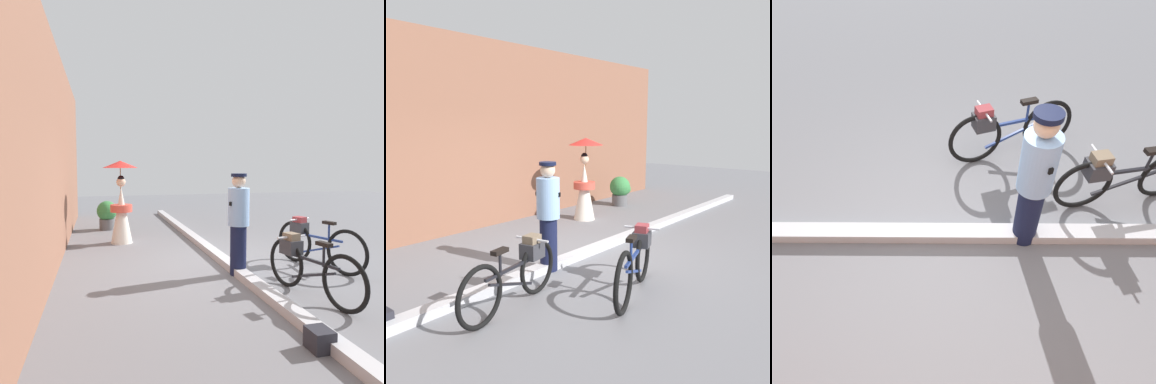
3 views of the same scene
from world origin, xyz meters
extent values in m
plane|color=slate|center=(0.00, 0.00, 0.00)|extent=(30.00, 30.00, 0.00)
cube|color=#B2B2B7|center=(0.00, 0.00, 0.06)|extent=(14.00, 0.20, 0.12)
torus|color=black|center=(-1.34, -0.47, 0.35)|extent=(0.71, 0.19, 0.71)
cube|color=black|center=(-1.87, -0.57, 0.50)|extent=(0.89, 0.20, 0.04)
cube|color=black|center=(-1.87, -0.57, 0.31)|extent=(0.78, 0.18, 0.28)
cylinder|color=black|center=(-2.06, -0.60, 0.62)|extent=(0.03, 0.03, 0.29)
cube|color=black|center=(-2.06, -0.60, 0.76)|extent=(0.23, 0.13, 0.05)
cylinder|color=silver|center=(-1.45, -0.49, 0.75)|extent=(0.12, 0.48, 0.03)
cube|color=#333338|center=(-1.45, -0.49, 0.60)|extent=(0.30, 0.26, 0.20)
cube|color=#72604C|center=(-1.45, -0.49, 0.73)|extent=(0.23, 0.19, 0.14)
torus|color=black|center=(-0.12, -1.30, 0.37)|extent=(0.72, 0.30, 0.75)
torus|color=black|center=(-1.13, -1.65, 0.37)|extent=(0.72, 0.30, 0.75)
cube|color=navy|center=(-0.62, -1.48, 0.53)|extent=(0.86, 0.33, 0.04)
cube|color=navy|center=(-0.62, -1.48, 0.33)|extent=(0.75, 0.29, 0.28)
cylinder|color=navy|center=(-0.81, -1.54, 0.65)|extent=(0.03, 0.03, 0.31)
cube|color=black|center=(-0.81, -1.54, 0.81)|extent=(0.24, 0.16, 0.05)
cylinder|color=silver|center=(-0.22, -1.34, 0.79)|extent=(0.18, 0.46, 0.03)
cube|color=#333338|center=(-0.22, -1.34, 0.63)|extent=(0.32, 0.29, 0.20)
cube|color=maroon|center=(-0.22, -1.34, 0.76)|extent=(0.24, 0.22, 0.14)
cylinder|color=#141938|center=(-0.64, 0.00, 0.40)|extent=(0.26, 0.26, 0.80)
cylinder|color=#8CB2E0|center=(-0.64, 0.00, 1.10)|extent=(0.34, 0.34, 0.60)
sphere|color=#D8B293|center=(-0.64, 0.00, 1.51)|extent=(0.22, 0.22, 0.22)
cylinder|color=black|center=(-0.64, 0.00, 1.60)|extent=(0.25, 0.25, 0.05)
cube|color=black|center=(-0.64, 0.00, 1.16)|extent=(0.18, 0.37, 0.06)
camera|label=1|loc=(-6.14, 2.17, 1.77)|focal=34.74mm
camera|label=2|loc=(-4.89, -4.09, 2.18)|focal=38.36mm
camera|label=3|loc=(0.01, 2.23, 3.05)|focal=30.99mm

